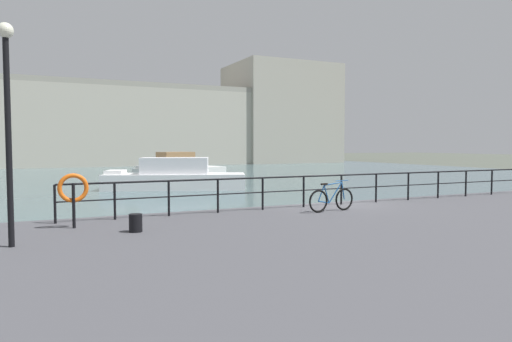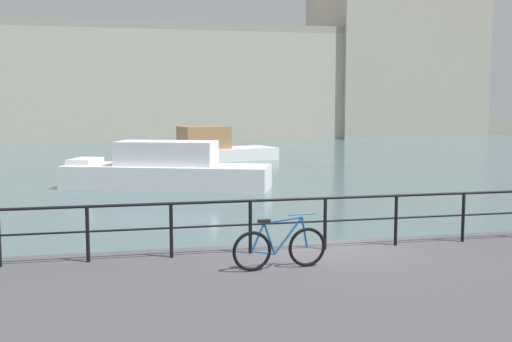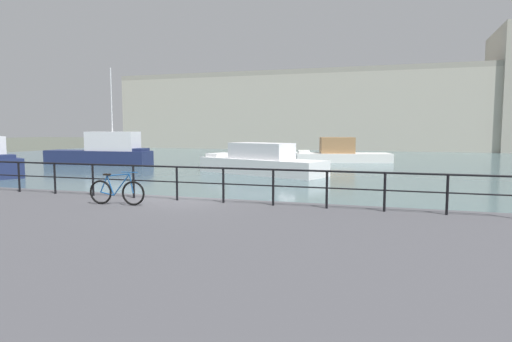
# 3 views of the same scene
# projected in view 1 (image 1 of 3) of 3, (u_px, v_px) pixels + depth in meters

# --- Properties ---
(ground_plane) EXTENTS (240.00, 240.00, 0.00)m
(ground_plane) POSITION_uv_depth(u_px,v_px,m) (328.00, 221.00, 17.07)
(ground_plane) COLOR #4C5147
(water_basin) EXTENTS (80.00, 60.00, 0.01)m
(water_basin) POSITION_uv_depth(u_px,v_px,m) (151.00, 174.00, 44.36)
(water_basin) COLOR #476066
(water_basin) RESTS_ON ground_plane
(quay_promenade) EXTENTS (56.00, 13.00, 0.72)m
(quay_promenade) POSITION_uv_depth(u_px,v_px,m) (479.00, 247.00, 11.17)
(quay_promenade) COLOR #47474C
(quay_promenade) RESTS_ON ground_plane
(harbor_building) EXTENTS (69.61, 13.38, 15.85)m
(harbor_building) POSITION_uv_depth(u_px,v_px,m) (166.00, 124.00, 68.29)
(harbor_building) COLOR #B2AD9E
(harbor_building) RESTS_ON ground_plane
(moored_small_launch) EXTENTS (8.71, 4.74, 2.20)m
(moored_small_launch) POSITION_uv_depth(u_px,v_px,m) (179.00, 168.00, 42.00)
(moored_small_launch) COLOR white
(moored_small_launch) RESTS_ON water_basin
(moored_green_narrowboat) EXTENTS (9.16, 5.53, 2.03)m
(moored_green_narrowboat) POSITION_uv_depth(u_px,v_px,m) (174.00, 177.00, 29.36)
(moored_green_narrowboat) COLOR white
(moored_green_narrowboat) RESTS_ON water_basin
(quay_railing) EXTENTS (18.74, 0.07, 1.08)m
(quay_railing) POSITION_uv_depth(u_px,v_px,m) (341.00, 184.00, 16.33)
(quay_railing) COLOR black
(quay_railing) RESTS_ON quay_promenade
(parked_bicycle) EXTENTS (1.77, 0.21, 0.98)m
(parked_bicycle) POSITION_uv_depth(u_px,v_px,m) (331.00, 199.00, 14.65)
(parked_bicycle) COLOR black
(parked_bicycle) RESTS_ON quay_promenade
(mooring_bollard) EXTENTS (0.32, 0.32, 0.44)m
(mooring_bollard) POSITION_uv_depth(u_px,v_px,m) (136.00, 223.00, 11.21)
(mooring_bollard) COLOR black
(mooring_bollard) RESTS_ON quay_promenade
(life_ring_stand) EXTENTS (0.75, 0.16, 1.40)m
(life_ring_stand) POSITION_uv_depth(u_px,v_px,m) (73.00, 190.00, 11.72)
(life_ring_stand) COLOR black
(life_ring_stand) RESTS_ON quay_promenade
(quay_lamp_post) EXTENTS (0.32, 0.32, 4.59)m
(quay_lamp_post) POSITION_uv_depth(u_px,v_px,m) (7.00, 105.00, 9.40)
(quay_lamp_post) COLOR black
(quay_lamp_post) RESTS_ON quay_promenade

